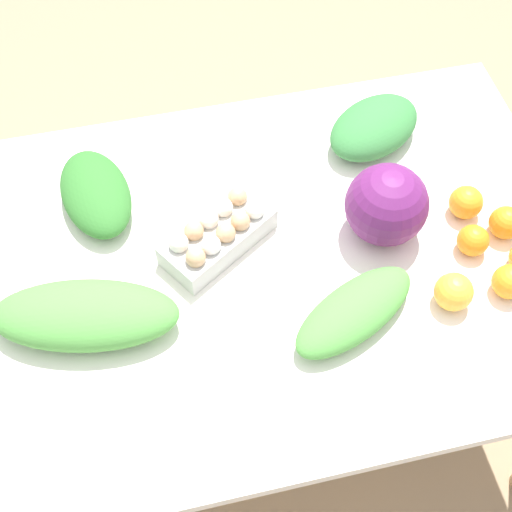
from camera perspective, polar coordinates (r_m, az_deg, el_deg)
ground_plane at (r=2.25m, az=0.00°, el=-10.97°), size 8.00×8.00×0.00m
dining_table at (r=1.66m, az=0.00°, el=-2.05°), size 1.49×0.99×0.75m
cabbage_purple at (r=1.58m, az=10.41°, el=4.04°), size 0.18×0.18×0.18m
egg_carton at (r=1.57m, az=-3.07°, el=1.79°), size 0.28×0.24×0.09m
greens_bunch_chard at (r=1.80m, az=9.42°, el=10.13°), size 0.31×0.27×0.09m
greens_bunch_scallion at (r=1.68m, az=-12.71°, el=4.90°), size 0.20×0.29×0.08m
greens_bunch_beet_tops at (r=1.50m, az=-13.51°, el=-4.63°), size 0.41×0.24×0.10m
greens_bunch_dandelion at (r=1.49m, az=7.87°, el=-4.43°), size 0.33×0.25×0.07m
orange_0 at (r=1.64m, az=16.97°, el=1.20°), size 0.07×0.07×0.07m
orange_1 at (r=1.55m, az=15.53°, el=-2.78°), size 0.08×0.08×0.08m
orange_2 at (r=1.69m, az=19.36°, el=2.54°), size 0.08×0.08×0.08m
orange_3 at (r=1.60m, az=19.63°, el=-1.95°), size 0.07×0.07×0.07m
orange_4 at (r=1.70m, az=16.45°, el=4.14°), size 0.08×0.08×0.08m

